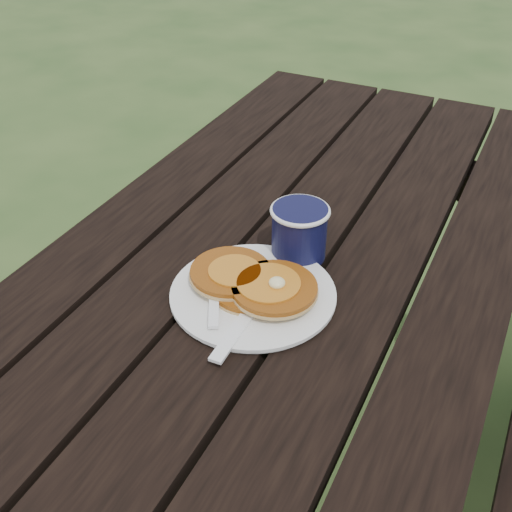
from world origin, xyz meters
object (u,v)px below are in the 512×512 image
at_px(picnic_table, 258,439).
at_px(plate, 253,295).
at_px(pancake_stack, 253,282).
at_px(coffee_cup, 299,229).

distance_m(picnic_table, plate, 0.39).
xyz_separation_m(picnic_table, pancake_stack, (0.00, -0.03, 0.41)).
xyz_separation_m(plate, pancake_stack, (-0.00, 0.01, 0.02)).
relative_size(picnic_table, coffee_cup, 18.23).
distance_m(picnic_table, pancake_stack, 0.41).
bearing_deg(pancake_stack, picnic_table, 100.52).
distance_m(plate, coffee_cup, 0.14).
height_order(picnic_table, plate, plate).
height_order(pancake_stack, coffee_cup, coffee_cup).
relative_size(plate, pancake_stack, 1.21).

